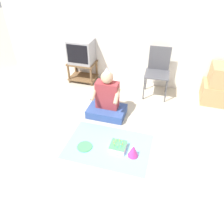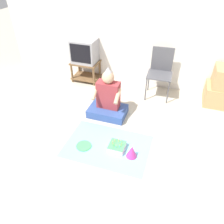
{
  "view_description": "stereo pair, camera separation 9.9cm",
  "coord_description": "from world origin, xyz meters",
  "px_view_note": "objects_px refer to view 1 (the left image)",
  "views": [
    {
      "loc": [
        0.33,
        -1.96,
        2.28
      ],
      "look_at": [
        -0.38,
        0.51,
        0.35
      ],
      "focal_mm": 35.0,
      "sensor_mm": 36.0,
      "label": 1
    },
    {
      "loc": [
        0.43,
        -1.93,
        2.28
      ],
      "look_at": [
        -0.38,
        0.51,
        0.35
      ],
      "focal_mm": 35.0,
      "sensor_mm": 36.0,
      "label": 2
    }
  ],
  "objects_px": {
    "folding_chair": "(158,69)",
    "paper_plate": "(85,147)",
    "person_seated": "(107,101)",
    "birthday_cake": "(118,147)",
    "cardboard_box_stack": "(220,86)",
    "tv": "(81,51)",
    "party_hat_blue": "(133,151)"
  },
  "relations": [
    {
      "from": "folding_chair",
      "to": "paper_plate",
      "type": "relative_size",
      "value": 4.11
    },
    {
      "from": "folding_chair",
      "to": "paper_plate",
      "type": "distance_m",
      "value": 1.98
    },
    {
      "from": "folding_chair",
      "to": "person_seated",
      "type": "distance_m",
      "value": 1.17
    },
    {
      "from": "birthday_cake",
      "to": "person_seated",
      "type": "bearing_deg",
      "value": 117.72
    },
    {
      "from": "cardboard_box_stack",
      "to": "birthday_cake",
      "type": "distance_m",
      "value": 2.22
    },
    {
      "from": "tv",
      "to": "person_seated",
      "type": "height_order",
      "value": "tv"
    },
    {
      "from": "cardboard_box_stack",
      "to": "tv",
      "type": "bearing_deg",
      "value": 178.59
    },
    {
      "from": "cardboard_box_stack",
      "to": "party_hat_blue",
      "type": "bearing_deg",
      "value": -124.31
    },
    {
      "from": "tv",
      "to": "birthday_cake",
      "type": "height_order",
      "value": "tv"
    },
    {
      "from": "person_seated",
      "to": "birthday_cake",
      "type": "bearing_deg",
      "value": -62.28
    },
    {
      "from": "cardboard_box_stack",
      "to": "person_seated",
      "type": "height_order",
      "value": "person_seated"
    },
    {
      "from": "cardboard_box_stack",
      "to": "person_seated",
      "type": "xyz_separation_m",
      "value": [
        -1.81,
        -0.94,
        -0.06
      ]
    },
    {
      "from": "tv",
      "to": "paper_plate",
      "type": "xyz_separation_m",
      "value": [
        0.77,
        -1.84,
        -0.64
      ]
    },
    {
      "from": "folding_chair",
      "to": "birthday_cake",
      "type": "distance_m",
      "value": 1.74
    },
    {
      "from": "folding_chair",
      "to": "party_hat_blue",
      "type": "distance_m",
      "value": 1.77
    },
    {
      "from": "cardboard_box_stack",
      "to": "person_seated",
      "type": "relative_size",
      "value": 0.82
    },
    {
      "from": "cardboard_box_stack",
      "to": "party_hat_blue",
      "type": "height_order",
      "value": "cardboard_box_stack"
    },
    {
      "from": "folding_chair",
      "to": "person_seated",
      "type": "bearing_deg",
      "value": -127.62
    },
    {
      "from": "tv",
      "to": "birthday_cake",
      "type": "relative_size",
      "value": 2.13
    },
    {
      "from": "paper_plate",
      "to": "party_hat_blue",
      "type": "bearing_deg",
      "value": 2.62
    },
    {
      "from": "tv",
      "to": "birthday_cake",
      "type": "bearing_deg",
      "value": -54.78
    },
    {
      "from": "person_seated",
      "to": "birthday_cake",
      "type": "distance_m",
      "value": 0.87
    },
    {
      "from": "party_hat_blue",
      "to": "paper_plate",
      "type": "distance_m",
      "value": 0.7
    },
    {
      "from": "tv",
      "to": "party_hat_blue",
      "type": "bearing_deg",
      "value": -51.06
    },
    {
      "from": "birthday_cake",
      "to": "party_hat_blue",
      "type": "xyz_separation_m",
      "value": [
        0.23,
        -0.07,
        0.05
      ]
    },
    {
      "from": "cardboard_box_stack",
      "to": "birthday_cake",
      "type": "bearing_deg",
      "value": -130.24
    },
    {
      "from": "person_seated",
      "to": "party_hat_blue",
      "type": "height_order",
      "value": "person_seated"
    },
    {
      "from": "tv",
      "to": "paper_plate",
      "type": "distance_m",
      "value": 2.09
    },
    {
      "from": "party_hat_blue",
      "to": "cardboard_box_stack",
      "type": "bearing_deg",
      "value": 55.69
    },
    {
      "from": "folding_chair",
      "to": "cardboard_box_stack",
      "type": "xyz_separation_m",
      "value": [
        1.11,
        0.03,
        -0.2
      ]
    },
    {
      "from": "tv",
      "to": "paper_plate",
      "type": "bearing_deg",
      "value": -67.45
    },
    {
      "from": "birthday_cake",
      "to": "party_hat_blue",
      "type": "distance_m",
      "value": 0.24
    }
  ]
}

